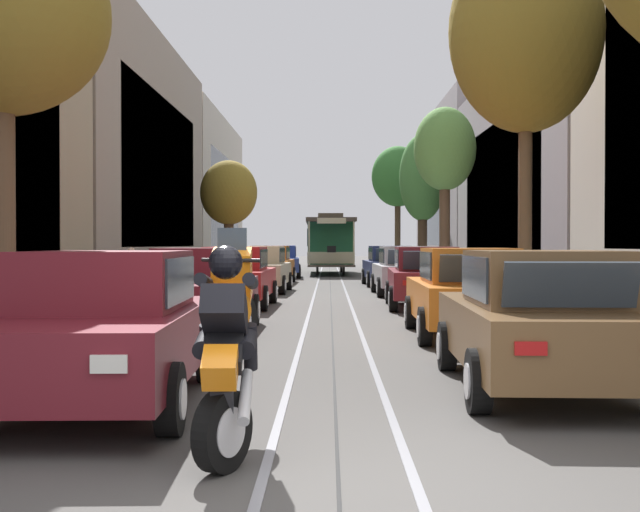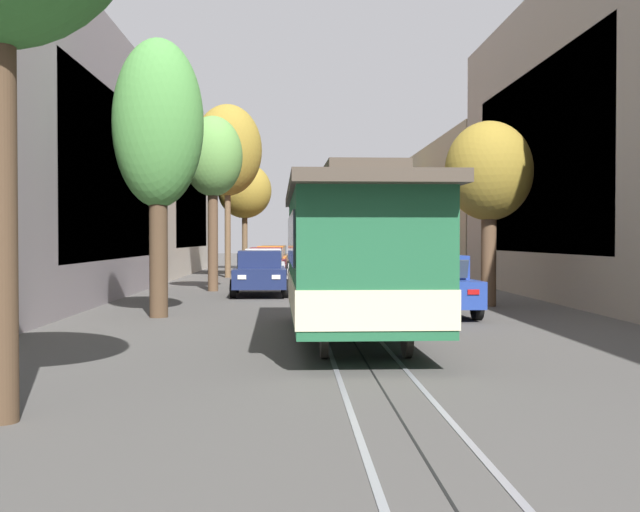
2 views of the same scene
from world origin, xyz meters
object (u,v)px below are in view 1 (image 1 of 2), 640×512
object	(u,v)px
parked_car_orange_fifth_left	(270,264)
pedestrian_on_left_pavement	(131,273)
parked_car_brown_near_right	(539,320)
motorcycle_with_rider	(228,336)
street_tree_kerb_right_mid	(445,152)
parked_car_navy_fifth_right	(389,266)
parked_car_orange_second_right	(467,292)
street_tree_kerb_right_second	(526,32)
street_tree_kerb_right_fourth	(423,180)
street_tree_kerb_left_near	(0,18)
parked_car_maroon_mid_right	(425,277)
parked_car_red_mid_left	(235,277)
parked_car_silver_fourth_right	(404,270)
parked_car_maroon_second_left	(200,290)
street_tree_kerb_left_second	(229,194)
cable_car_trolley	(330,244)
parked_car_beige_fourth_left	(260,269)
street_tree_kerb_right_far	(398,177)
parked_car_blue_sixth_left	(281,261)
parked_car_maroon_near_left	(106,327)

from	to	relation	value
parked_car_orange_fifth_left	pedestrian_on_left_pavement	size ratio (longest dim) A/B	2.81
parked_car_brown_near_right	motorcycle_with_rider	xyz separation A→B (m)	(-3.16, -2.82, 0.14)
street_tree_kerb_right_mid	parked_car_navy_fifth_right	bearing A→B (deg)	129.54
parked_car_orange_second_right	street_tree_kerb_right_second	distance (m)	7.53
parked_car_orange_second_right	street_tree_kerb_right_fourth	bearing A→B (deg)	85.05
parked_car_orange_second_right	street_tree_kerb_left_near	distance (m)	8.62
parked_car_maroon_mid_right	street_tree_kerb_right_second	world-z (taller)	street_tree_kerb_right_second
parked_car_navy_fifth_right	pedestrian_on_left_pavement	world-z (taller)	parked_car_navy_fifth_right
street_tree_kerb_right_fourth	parked_car_orange_fifth_left	bearing A→B (deg)	-139.81
parked_car_red_mid_left	parked_car_silver_fourth_right	xyz separation A→B (m)	(4.92, 5.01, 0.00)
parked_car_maroon_second_left	street_tree_kerb_left_second	size ratio (longest dim) A/B	0.80
parked_car_orange_second_right	pedestrian_on_left_pavement	bearing A→B (deg)	138.25
parked_car_orange_second_right	parked_car_navy_fifth_right	size ratio (longest dim) A/B	1.00
parked_car_red_mid_left	cable_car_trolley	distance (m)	23.80
cable_car_trolley	motorcycle_with_rider	xyz separation A→B (m)	(-0.85, -38.34, -0.73)
parked_car_red_mid_left	parked_car_beige_fourth_left	distance (m)	6.41
parked_car_navy_fifth_right	street_tree_kerb_right_second	xyz separation A→B (m)	(2.16, -13.05, 5.75)
parked_car_beige_fourth_left	street_tree_kerb_right_far	size ratio (longest dim) A/B	0.55
parked_car_maroon_mid_right	street_tree_kerb_left_second	world-z (taller)	street_tree_kerb_left_second
parked_car_navy_fifth_right	cable_car_trolley	bearing A→B (deg)	100.24
street_tree_kerb_right_second	street_tree_kerb_right_mid	world-z (taller)	street_tree_kerb_right_second
parked_car_beige_fourth_left	parked_car_orange_fifth_left	bearing A→B (deg)	91.11
parked_car_red_mid_left	motorcycle_with_rider	world-z (taller)	motorcycle_with_rider
street_tree_kerb_right_fourth	motorcycle_with_rider	bearing A→B (deg)	-99.26
parked_car_navy_fifth_right	motorcycle_with_rider	distance (m)	25.62
parked_car_brown_near_right	cable_car_trolley	bearing A→B (deg)	93.72
parked_car_maroon_second_left	street_tree_kerb_left_second	distance (m)	21.98
parked_car_beige_fourth_left	street_tree_kerb_left_near	bearing A→B (deg)	-96.81
cable_car_trolley	parked_car_maroon_second_left	bearing A→B (deg)	-94.76
parked_car_orange_second_right	parked_car_silver_fourth_right	bearing A→B (deg)	90.00
cable_car_trolley	motorcycle_with_rider	size ratio (longest dim) A/B	4.90
parked_car_blue_sixth_left	parked_car_maroon_mid_right	distance (m)	19.23
street_tree_kerb_left_near	street_tree_kerb_right_fourth	distance (m)	30.34
street_tree_kerb_right_mid	parked_car_silver_fourth_right	bearing A→B (deg)	-117.63
street_tree_kerb_left_near	parked_car_red_mid_left	bearing A→B (deg)	79.64
parked_car_maroon_mid_right	street_tree_kerb_right_mid	xyz separation A→B (m)	(1.76, 8.71, 4.22)
street_tree_kerb_right_far	motorcycle_with_rider	distance (m)	45.55
parked_car_orange_second_right	pedestrian_on_left_pavement	size ratio (longest dim) A/B	2.81
parked_car_silver_fourth_right	street_tree_kerb_left_second	world-z (taller)	street_tree_kerb_left_second
street_tree_kerb_left_near	street_tree_kerb_right_mid	distance (m)	20.69
street_tree_kerb_right_fourth	parked_car_beige_fourth_left	bearing A→B (deg)	-119.82
parked_car_orange_fifth_left	parked_car_navy_fifth_right	world-z (taller)	same
parked_car_maroon_mid_right	parked_car_maroon_near_left	bearing A→B (deg)	-111.02
street_tree_kerb_left_near	parked_car_silver_fourth_right	bearing A→B (deg)	66.08
parked_car_brown_near_right	street_tree_kerb_right_fourth	bearing A→B (deg)	85.73
parked_car_maroon_near_left	pedestrian_on_left_pavement	xyz separation A→B (m)	(-2.94, 12.87, 0.08)
parked_car_blue_sixth_left	motorcycle_with_rider	distance (m)	33.09
parked_car_orange_fifth_left	street_tree_kerb_right_second	world-z (taller)	street_tree_kerb_right_second
parked_car_maroon_near_left	parked_car_maroon_second_left	world-z (taller)	same
pedestrian_on_left_pavement	street_tree_kerb_right_far	bearing A→B (deg)	72.22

